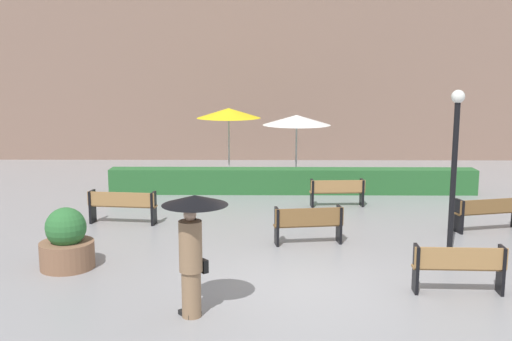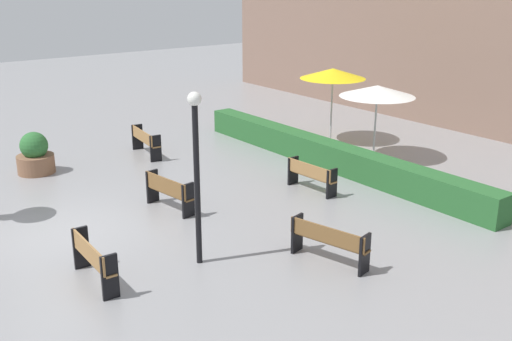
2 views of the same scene
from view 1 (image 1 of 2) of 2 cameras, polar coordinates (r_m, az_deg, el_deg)
name	(u,v)px [view 1 (image 1 of 2)]	position (r m, az deg, el deg)	size (l,w,h in m)	color
ground_plane	(302,286)	(11.50, 4.45, -10.90)	(60.00, 60.00, 0.00)	gray
bench_mid_center	(309,223)	(13.92, 5.03, -4.97)	(1.62, 0.57, 0.88)	brown
bench_near_right	(459,265)	(11.52, 18.79, -8.55)	(1.65, 0.38, 0.89)	#9E7242
bench_far_right	(489,211)	(16.06, 21.36, -3.64)	(1.79, 0.76, 0.84)	brown
bench_far_left	(122,204)	(16.03, -12.63, -3.18)	(1.81, 0.57, 0.86)	#9E7242
bench_back_row	(337,191)	(17.75, 7.75, -1.92)	(1.62, 0.47, 0.80)	#9E7242
pedestrian_with_umbrella	(193,235)	(9.79, -6.04, -6.17)	(1.08, 1.08, 2.04)	#8C6B4C
planter_pot	(67,242)	(12.86, -17.60, -6.55)	(1.10, 1.10, 1.26)	brown
lamp_post	(455,155)	(13.24, 18.41, 1.38)	(0.28, 0.28, 3.60)	black
patio_umbrella_yellow	(229,113)	(21.36, -2.62, 5.48)	(2.29, 2.29, 2.62)	silver
patio_umbrella_white	(297,120)	(21.00, 3.89, 4.82)	(2.38, 2.38, 2.41)	silver
hedge_strip	(292,181)	(19.50, 3.49, -1.00)	(11.86, 0.70, 0.81)	#28602D
building_facade	(280,27)	(26.79, 2.27, 13.54)	(28.00, 1.20, 11.59)	#846656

